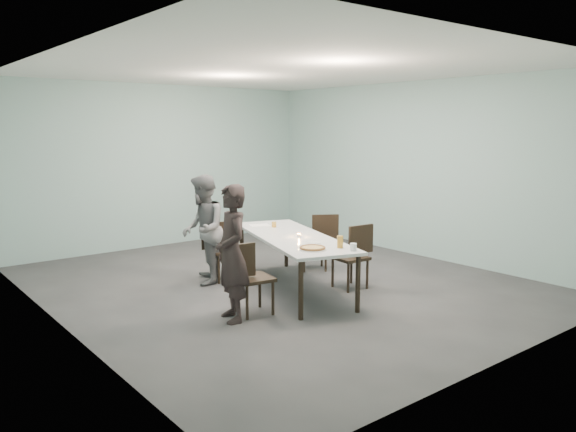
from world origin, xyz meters
TOP-DOWN VIEW (x-y plane):
  - ground at (0.00, 0.00)m, footprint 7.00×7.00m
  - room_shell at (0.00, 0.00)m, footprint 6.02×7.02m
  - table at (-0.04, -0.35)m, footprint 1.65×2.75m
  - chair_near_left at (-1.14, -0.85)m, footprint 0.64×0.48m
  - chair_far_left at (-0.54, 0.62)m, footprint 0.65×0.57m
  - chair_near_right at (0.69, -0.82)m, footprint 0.63×0.45m
  - chair_far_right at (0.97, 0.25)m, footprint 0.64×0.58m
  - diner_near at (-1.39, -0.91)m, footprint 0.52×0.66m
  - diner_far at (-0.84, 0.68)m, footprint 0.89×0.95m
  - pizza at (-0.41, -1.19)m, footprint 0.34×0.34m
  - side_plate at (-0.14, -0.91)m, footprint 0.18×0.18m
  - beer_glass at (-0.08, -1.33)m, footprint 0.08×0.08m
  - water_tumbler at (-0.07, -1.54)m, footprint 0.08×0.08m
  - tealight at (-0.03, -0.48)m, footprint 0.06×0.06m
  - amber_tumbler at (0.16, 0.33)m, footprint 0.07×0.07m
  - menu at (0.08, 0.59)m, footprint 0.35×0.30m

SIDE VIEW (x-z plane):
  - ground at x=0.00m, z-range 0.00..0.00m
  - chair_near_left at x=-1.14m, z-range 0.07..0.94m
  - chair_far_left at x=-0.54m, z-range 0.07..0.94m
  - chair_near_right at x=0.69m, z-range 0.07..0.94m
  - chair_far_right at x=0.97m, z-range 0.07..0.94m
  - table at x=-0.04m, z-range 0.32..1.07m
  - menu at x=0.08m, z-range 0.75..0.76m
  - side_plate at x=-0.14m, z-range 0.75..0.76m
  - pizza at x=-0.41m, z-range 0.75..0.79m
  - tealight at x=-0.03m, z-range 0.75..0.79m
  - diner_far at x=-0.84m, z-range 0.00..1.56m
  - amber_tumbler at x=0.16m, z-range 0.75..0.83m
  - diner_near at x=-1.39m, z-range 0.00..1.58m
  - water_tumbler at x=-0.07m, z-range 0.75..0.84m
  - beer_glass at x=-0.08m, z-range 0.75..0.90m
  - room_shell at x=0.00m, z-range 0.52..3.53m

